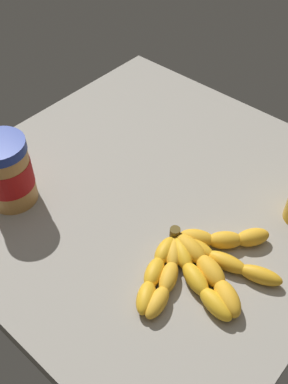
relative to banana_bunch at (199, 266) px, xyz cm
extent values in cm
cube|color=gray|center=(9.89, 19.23, -3.83)|extent=(79.30, 79.32, 4.37)
ellipsoid|color=gold|center=(-1.35, 6.63, -0.08)|extent=(7.00, 4.55, 3.13)
ellipsoid|color=gold|center=(-6.27, 5.09, -0.08)|extent=(7.14, 5.25, 3.13)
ellipsoid|color=gold|center=(-10.93, 2.91, -0.08)|extent=(7.16, 5.85, 3.13)
ellipsoid|color=gold|center=(-0.77, 5.18, -0.11)|extent=(7.17, 6.33, 3.06)
ellipsoid|color=gold|center=(-5.35, 2.57, -0.11)|extent=(7.30, 5.47, 3.06)
ellipsoid|color=gold|center=(-10.37, 0.94, -0.11)|extent=(7.12, 4.38, 3.06)
ellipsoid|color=gold|center=(0.18, 3.94, -0.02)|extent=(6.70, 7.79, 3.24)
ellipsoid|color=gold|center=(-2.54, -1.12, -0.02)|extent=(5.78, 7.90, 3.24)
ellipsoid|color=gold|center=(-4.25, -6.60, -0.02)|extent=(4.64, 7.72, 3.24)
ellipsoid|color=gold|center=(1.83, 3.27, 0.21)|extent=(4.92, 7.77, 3.70)
ellipsoid|color=gold|center=(0.30, -2.28, 0.21)|extent=(6.00, 8.06, 3.70)
ellipsoid|color=gold|center=(-2.20, -7.47, 0.21)|extent=(6.88, 8.10, 3.70)
ellipsoid|color=gold|center=(3.05, 2.99, -0.16)|extent=(3.68, 8.03, 2.96)
ellipsoid|color=gold|center=(3.99, -3.15, -0.16)|extent=(4.51, 8.23, 2.96)
ellipsoid|color=gold|center=(5.63, -9.15, -0.16)|extent=(5.29, 8.32, 2.96)
ellipsoid|color=gold|center=(4.70, 4.01, 0.04)|extent=(6.22, 7.40, 3.35)
ellipsoid|color=gold|center=(7.81, -0.22, 0.04)|extent=(6.94, 7.13, 3.35)
ellipsoid|color=gold|center=(11.76, -3.69, 0.04)|extent=(7.33, 6.54, 3.35)
cylinder|color=brown|center=(2.61, 7.59, 0.16)|extent=(2.00, 2.00, 3.00)
cylinder|color=#BF8442|center=(-10.72, 39.45, 4.77)|extent=(9.76, 9.76, 12.82)
cylinder|color=#B71414|center=(-10.72, 39.45, 5.41)|extent=(9.96, 9.96, 5.77)
camera|label=1|loc=(-39.86, -22.18, 65.73)|focal=41.38mm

